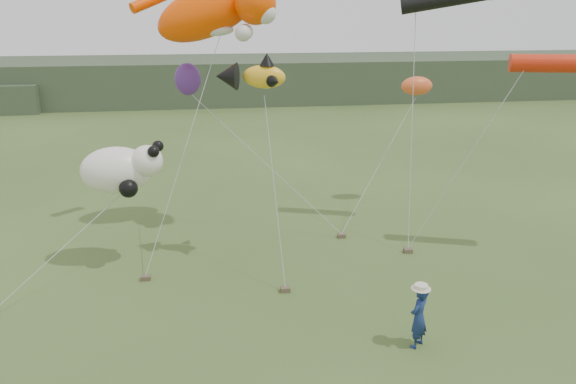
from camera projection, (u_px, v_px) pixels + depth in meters
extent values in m
plane|color=#385123|center=(333.00, 354.00, 15.02)|extent=(120.00, 120.00, 0.00)
cube|color=#2D3D28|center=(236.00, 78.00, 56.69)|extent=(90.00, 12.00, 4.00)
imported|color=navy|center=(419.00, 317.00, 15.12)|extent=(0.77, 0.75, 1.78)
cube|color=brown|center=(146.00, 278.00, 19.10)|extent=(0.30, 0.24, 0.16)
cube|color=brown|center=(285.00, 289.00, 18.32)|extent=(0.30, 0.24, 0.16)
cube|color=brown|center=(408.00, 251.00, 21.23)|extent=(0.30, 0.24, 0.16)
cube|color=brown|center=(342.00, 236.00, 22.62)|extent=(0.30, 0.24, 0.16)
ellipsoid|color=#FF4700|center=(209.00, 11.00, 21.10)|extent=(4.72, 2.54, 3.24)
sphere|color=#FF4700|center=(255.00, 3.00, 20.45)|extent=(1.53, 1.53, 1.53)
sphere|color=silver|center=(266.00, 13.00, 20.37)|extent=(0.77, 0.77, 0.77)
ellipsoid|color=silver|center=(214.00, 30.00, 21.10)|extent=(1.50, 0.75, 0.47)
sphere|color=silver|center=(243.00, 33.00, 20.22)|extent=(0.60, 0.60, 0.60)
sphere|color=silver|center=(245.00, 32.00, 21.37)|extent=(0.60, 0.60, 0.60)
cylinder|color=#FF4700|center=(149.00, 1.00, 21.33)|extent=(1.58, 1.16, 0.92)
ellipsoid|color=gold|center=(264.00, 77.00, 18.64)|extent=(1.57, 0.98, 0.81)
cone|color=black|center=(226.00, 76.00, 18.76)|extent=(0.94, 1.08, 0.93)
cone|color=black|center=(267.00, 59.00, 18.47)|extent=(0.52, 0.52, 0.41)
cone|color=black|center=(275.00, 82.00, 18.23)|extent=(0.55, 0.58, 0.41)
cone|color=black|center=(271.00, 78.00, 19.20)|extent=(0.55, 0.58, 0.41)
cylinder|color=red|center=(561.00, 64.00, 19.18)|extent=(3.37, 1.67, 0.65)
ellipsoid|color=white|center=(116.00, 170.00, 19.32)|extent=(2.44, 1.63, 1.63)
sphere|color=white|center=(147.00, 161.00, 19.10)|extent=(1.08, 1.08, 1.08)
sphere|color=black|center=(153.00, 152.00, 18.67)|extent=(0.40, 0.40, 0.40)
sphere|color=black|center=(158.00, 146.00, 19.40)|extent=(0.40, 0.40, 0.40)
sphere|color=black|center=(128.00, 188.00, 18.84)|extent=(0.63, 0.63, 0.63)
sphere|color=black|center=(97.00, 179.00, 19.59)|extent=(0.63, 0.63, 0.63)
ellipsoid|color=#EB5B29|center=(417.00, 86.00, 25.00)|extent=(1.43, 0.83, 0.83)
ellipsoid|color=#502575|center=(188.00, 79.00, 22.47)|extent=(1.06, 0.71, 1.29)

